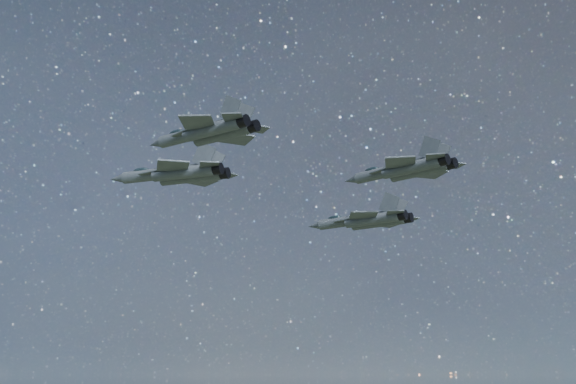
% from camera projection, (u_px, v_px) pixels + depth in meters
% --- Properties ---
extents(jet_lead, '(17.43, 12.17, 4.39)m').
position_uv_depth(jet_lead, '(178.00, 174.00, 84.32)').
color(jet_lead, '#3A4349').
extents(jet_left, '(17.15, 11.97, 4.32)m').
position_uv_depth(jet_left, '(367.00, 220.00, 95.26)').
color(jet_left, '#3A4349').
extents(jet_right, '(15.23, 10.62, 3.83)m').
position_uv_depth(jet_right, '(209.00, 132.00, 70.56)').
color(jet_right, '#3A4349').
extents(jet_slot, '(15.92, 10.82, 4.00)m').
position_uv_depth(jet_slot, '(406.00, 169.00, 79.93)').
color(jet_slot, '#3A4349').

